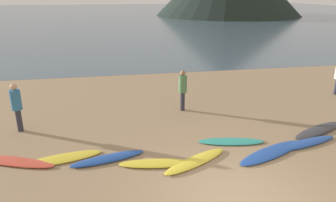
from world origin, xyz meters
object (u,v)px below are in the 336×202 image
at_px(surfboard_2, 108,158).
at_px(person_1, 16,104).
at_px(surfboard_0, 13,161).
at_px(surfboard_8, 319,130).
at_px(surfboard_4, 196,161).
at_px(surfboard_1, 62,158).
at_px(surfboard_5, 231,141).
at_px(surfboard_3, 156,163).
at_px(surfboard_6, 271,152).
at_px(surfboard_7, 305,143).
at_px(person_0, 183,87).

bearing_deg(surfboard_2, person_1, 124.70).
height_order(surfboard_0, surfboard_8, surfboard_8).
bearing_deg(person_1, surfboard_4, 39.50).
xyz_separation_m(surfboard_1, surfboard_5, (5.22, 0.13, -0.00)).
bearing_deg(surfboard_3, surfboard_2, 166.13).
distance_m(surfboard_3, person_1, 5.39).
relative_size(surfboard_5, surfboard_6, 0.81).
xyz_separation_m(surfboard_0, surfboard_5, (6.57, 0.06, -0.01)).
distance_m(surfboard_5, surfboard_7, 2.33).
relative_size(surfboard_6, surfboard_7, 1.07).
relative_size(surfboard_0, surfboard_7, 1.05).
relative_size(surfboard_6, person_1, 1.53).
relative_size(surfboard_4, surfboard_6, 0.87).
bearing_deg(surfboard_0, surfboard_8, 24.44).
bearing_deg(surfboard_7, surfboard_2, 164.50).
relative_size(surfboard_4, surfboard_5, 1.07).
bearing_deg(surfboard_6, surfboard_7, -9.33).
relative_size(surfboard_3, person_0, 1.23).
distance_m(surfboard_7, person_1, 9.62).
bearing_deg(surfboard_7, surfboard_1, 162.74).
xyz_separation_m(surfboard_6, person_1, (-7.81, 3.11, 0.98)).
height_order(surfboard_3, person_1, person_1).
height_order(surfboard_0, surfboard_1, surfboard_0).
height_order(surfboard_0, person_0, person_0).
xyz_separation_m(surfboard_3, surfboard_7, (4.87, 0.35, -0.00)).
xyz_separation_m(surfboard_5, surfboard_8, (3.30, 0.24, 0.02)).
bearing_deg(surfboard_1, surfboard_2, -23.86).
bearing_deg(surfboard_2, surfboard_4, -27.98).
height_order(surfboard_0, surfboard_5, surfboard_0).
bearing_deg(surfboard_4, surfboard_3, 147.09).
height_order(surfboard_5, surfboard_8, surfboard_8).
bearing_deg(person_0, surfboard_1, 40.25).
distance_m(surfboard_1, surfboard_8, 8.53).
xyz_separation_m(surfboard_5, person_1, (-6.90, 2.19, 0.98)).
height_order(surfboard_3, surfboard_4, surfboard_3).
bearing_deg(surfboard_1, surfboard_5, -10.83).
xyz_separation_m(surfboard_1, surfboard_8, (8.52, 0.36, 0.02)).
bearing_deg(surfboard_8, surfboard_7, -165.65).
height_order(surfboard_3, surfboard_6, surfboard_3).
relative_size(surfboard_1, surfboard_6, 0.85).
relative_size(surfboard_6, surfboard_8, 1.05).
distance_m(surfboard_1, person_0, 5.50).
bearing_deg(surfboard_8, surfboard_5, 160.60).
xyz_separation_m(surfboard_2, surfboard_3, (1.32, -0.52, -0.00)).
distance_m(surfboard_4, person_1, 6.38).
xyz_separation_m(surfboard_2, surfboard_6, (4.84, -0.52, -0.01)).
bearing_deg(surfboard_7, surfboard_4, 172.64).
relative_size(surfboard_4, surfboard_7, 0.93).
xyz_separation_m(surfboard_0, surfboard_3, (3.97, -0.86, 0.00)).
bearing_deg(person_0, surfboard_8, 148.70).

